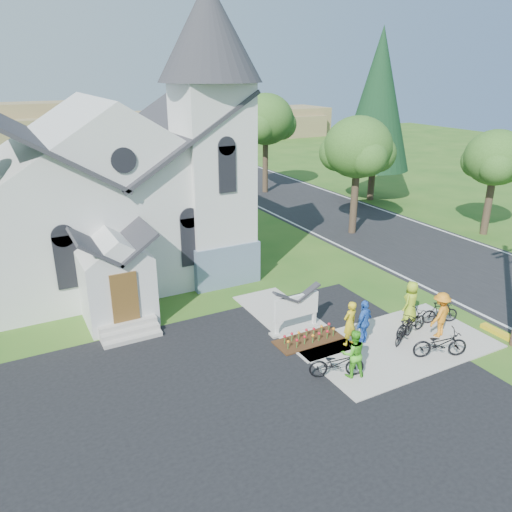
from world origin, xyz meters
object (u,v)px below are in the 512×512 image
bike_4 (411,323)px  cyclist_3 (440,315)px  cyclist_2 (364,322)px  bike_1 (405,329)px  cyclist_4 (411,302)px  bike_3 (440,312)px  bike_0 (337,363)px  cyclist_0 (350,323)px  church_sign (296,307)px  cyclist_1 (353,353)px  bike_2 (440,344)px

bike_4 → cyclist_3: bearing=-134.7°
cyclist_2 → bike_1: bearing=133.1°
cyclist_4 → bike_3: bearing=127.5°
bike_0 → bike_3: size_ratio=1.22×
cyclist_0 → cyclist_4: bearing=174.9°
church_sign → cyclist_1: size_ratio=1.32×
cyclist_4 → bike_4: cyclist_4 is taller
bike_1 → bike_4: (0.57, 0.27, -0.01)m
bike_2 → cyclist_1: bearing=104.2°
church_sign → cyclist_1: (-0.02, -3.49, -0.15)m
bike_0 → bike_1: (3.57, 0.64, -0.00)m
cyclist_3 → bike_4: bearing=-48.1°
cyclist_4 → church_sign: bearing=-37.3°
church_sign → bike_2: (3.41, -4.00, -0.47)m
church_sign → cyclist_2: bearing=-51.2°
bike_3 → bike_4: (-1.70, -0.15, 0.02)m
bike_1 → cyclist_4: bearing=-74.5°
bike_3 → cyclist_4: 1.23m
bike_2 → cyclist_3: (1.11, 1.08, 0.37)m
bike_0 → cyclist_1: (0.48, -0.22, 0.35)m
bike_1 → cyclist_4: 1.74m
bike_2 → bike_3: 2.64m
bike_1 → cyclist_3: (1.45, -0.30, 0.40)m
cyclist_1 → cyclist_4: 4.82m
bike_3 → bike_1: bearing=119.8°
church_sign → bike_2: 5.28m
bike_2 → cyclist_3: bearing=-23.3°
bike_0 → bike_4: bearing=-55.0°
cyclist_0 → cyclist_2: (0.50, -0.19, 0.01)m
church_sign → cyclist_1: 3.49m
cyclist_0 → bike_0: 2.20m
cyclist_3 → bike_3: bearing=-154.4°
cyclist_4 → cyclist_3: bearing=77.7°
bike_0 → cyclist_1: size_ratio=1.10×
cyclist_4 → cyclist_0: bearing=-12.7°
bike_2 → bike_4: size_ratio=1.08×
cyclist_3 → bike_4: cyclist_3 is taller
bike_0 → bike_1: 3.63m
bike_0 → cyclist_3: (5.02, 0.35, 0.40)m
cyclist_1 → cyclist_2: bearing=-120.1°
bike_1 → cyclist_2: 1.62m
bike_1 → cyclist_3: cyclist_3 is taller
church_sign → cyclist_4: cyclist_4 is taller
cyclist_1 → cyclist_4: bearing=-137.9°
church_sign → cyclist_4: bearing=-19.4°
bike_2 → cyclist_3: cyclist_3 is taller
bike_0 → cyclist_1: cyclist_1 is taller
cyclist_2 → bike_2: 2.69m
cyclist_0 → cyclist_4: 3.28m
cyclist_2 → cyclist_3: cyclist_3 is taller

